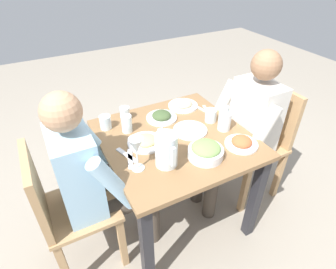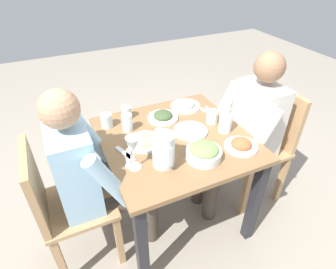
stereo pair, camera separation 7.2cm
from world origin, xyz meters
name	(u,v)px [view 1 (the left image)]	position (x,y,z in m)	size (l,w,h in m)	color
ground_plane	(174,213)	(0.00, 0.00, 0.00)	(8.00, 8.00, 0.00)	gray
dining_table	(175,152)	(0.00, 0.00, 0.60)	(0.87, 0.87, 0.72)	olive
chair_near	(64,207)	(0.03, -0.72, 0.50)	(0.40, 0.40, 0.89)	tan
chair_far	(262,137)	(0.04, 0.72, 0.50)	(0.40, 0.40, 0.89)	tan
diner_near	(96,176)	(0.03, -0.52, 0.65)	(0.48, 0.53, 1.18)	#9EC6E0
diner_far	(243,128)	(0.04, 0.52, 0.65)	(0.48, 0.53, 1.18)	silver
water_pitcher	(166,150)	(0.20, -0.17, 0.82)	(0.16, 0.12, 0.19)	silver
salad_bowl	(206,151)	(0.24, 0.05, 0.76)	(0.20, 0.20, 0.09)	white
plate_fries	(146,141)	(-0.02, -0.19, 0.74)	(0.22, 0.22, 0.05)	white
plate_dolmas	(162,116)	(-0.23, 0.02, 0.74)	(0.21, 0.21, 0.06)	white
plate_yoghurt	(190,129)	(-0.01, 0.11, 0.74)	(0.21, 0.21, 0.04)	white
plate_rice_curry	(242,143)	(0.26, 0.30, 0.74)	(0.19, 0.19, 0.06)	white
plate_beans	(183,104)	(-0.30, 0.23, 0.74)	(0.21, 0.21, 0.05)	white
water_glass_by_pitcher	(127,124)	(-0.19, -0.24, 0.78)	(0.07, 0.07, 0.11)	silver
water_glass_near_right	(211,116)	(-0.05, 0.29, 0.77)	(0.08, 0.08, 0.09)	silver
water_glass_center	(105,122)	(-0.29, -0.35, 0.77)	(0.07, 0.07, 0.09)	silver
water_glass_far_left	(125,113)	(-0.34, -0.20, 0.77)	(0.07, 0.07, 0.09)	silver
wine_glass	(136,147)	(0.16, -0.32, 0.86)	(0.08, 0.08, 0.20)	silver
oil_carafe	(224,122)	(0.07, 0.31, 0.78)	(0.08, 0.08, 0.16)	silver
fork_near	(127,155)	(0.03, -0.33, 0.73)	(0.17, 0.03, 0.01)	silver
knife_near	(208,112)	(-0.15, 0.34, 0.73)	(0.18, 0.02, 0.01)	silver
fork_far	(130,159)	(0.07, -0.33, 0.73)	(0.17, 0.03, 0.01)	silver
knife_far	(197,107)	(-0.25, 0.31, 0.73)	(0.18, 0.02, 0.01)	silver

